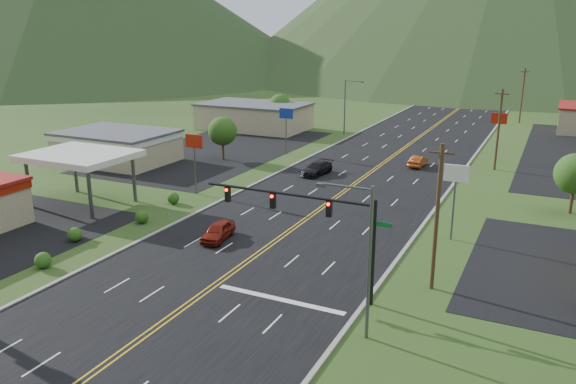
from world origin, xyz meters
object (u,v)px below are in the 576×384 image
at_px(streetlight_west, 347,103).
at_px(gas_canopy, 79,157).
at_px(car_red_far, 418,161).
at_px(car_red_near, 218,231).
at_px(car_dark_mid, 317,169).
at_px(streetlight_east, 364,252).
at_px(traffic_signal, 314,217).

height_order(streetlight_west, gas_canopy, streetlight_west).
bearing_deg(car_red_far, car_red_near, 78.50).
xyz_separation_m(gas_canopy, car_dark_mid, (16.47, 21.01, -4.13)).
bearing_deg(gas_canopy, car_red_far, 48.93).
distance_m(gas_canopy, car_red_far, 40.60).
bearing_deg(streetlight_east, traffic_signal, 139.61).
xyz_separation_m(gas_canopy, car_red_near, (17.51, -2.54, -4.14)).
relative_size(traffic_signal, streetlight_west, 1.46).
bearing_deg(streetlight_east, gas_canopy, 160.12).
distance_m(traffic_signal, car_dark_mid, 31.73).
distance_m(streetlight_east, car_dark_mid, 37.26).
bearing_deg(car_red_near, traffic_signal, -35.04).
relative_size(gas_canopy, car_red_near, 2.34).
bearing_deg(car_dark_mid, car_red_near, -79.55).
distance_m(gas_canopy, car_red_near, 18.17).
relative_size(streetlight_east, streetlight_west, 1.00).
height_order(gas_canopy, car_red_near, gas_canopy).
bearing_deg(car_dark_mid, traffic_signal, -59.58).
height_order(car_red_near, car_red_far, car_red_near).
distance_m(car_red_near, car_red_far, 34.20).
bearing_deg(gas_canopy, traffic_signal, -15.70).
xyz_separation_m(streetlight_west, car_red_near, (7.19, -50.54, -4.45)).
bearing_deg(streetlight_east, car_red_far, 98.90).
bearing_deg(traffic_signal, car_dark_mid, 112.49).
height_order(gas_canopy, car_dark_mid, gas_canopy).
height_order(streetlight_west, car_red_near, streetlight_west).
height_order(streetlight_east, car_red_near, streetlight_east).
bearing_deg(car_dark_mid, gas_canopy, -120.18).
bearing_deg(car_red_near, gas_canopy, 163.14).
relative_size(car_red_near, car_red_far, 1.02).
bearing_deg(gas_canopy, car_dark_mid, 51.90).
height_order(traffic_signal, car_red_near, traffic_signal).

